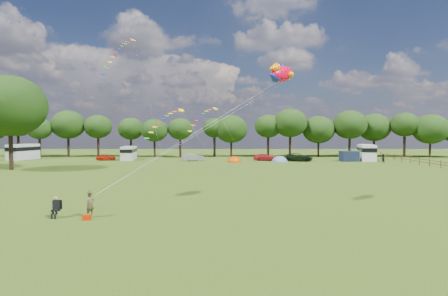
{
  "coord_description": "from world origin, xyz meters",
  "views": [
    {
      "loc": [
        -0.1,
        -24.7,
        5.47
      ],
      "look_at": [
        0.0,
        8.0,
        4.0
      ],
      "focal_mm": 30.0,
      "sensor_mm": 36.0,
      "label": 1
    }
  ],
  "objects_px": {
    "campervan_b": "(129,153)",
    "camp_chair": "(56,205)",
    "campervan_a": "(23,151)",
    "tent_greyblue": "(280,162)",
    "car_d": "(298,157)",
    "kite_flyer": "(90,205)",
    "walker_b": "(366,157)",
    "car_b": "(193,157)",
    "campervan_d": "(367,152)",
    "car_c": "(265,157)",
    "big_tree": "(10,106)",
    "tent_orange": "(234,162)",
    "fish_kite": "(280,74)",
    "car_a": "(106,157)",
    "walker_a": "(383,159)"
  },
  "relations": [
    {
      "from": "car_a",
      "to": "car_b",
      "type": "bearing_deg",
      "value": -112.27
    },
    {
      "from": "kite_flyer",
      "to": "camp_chair",
      "type": "relative_size",
      "value": 1.17
    },
    {
      "from": "campervan_a",
      "to": "campervan_d",
      "type": "xyz_separation_m",
      "value": [
        65.16,
        -2.4,
        -0.01
      ]
    },
    {
      "from": "tent_orange",
      "to": "walker_b",
      "type": "distance_m",
      "value": 24.11
    },
    {
      "from": "tent_orange",
      "to": "walker_b",
      "type": "xyz_separation_m",
      "value": [
        24.04,
        1.67,
        0.84
      ]
    },
    {
      "from": "campervan_b",
      "to": "tent_greyblue",
      "type": "height_order",
      "value": "campervan_b"
    },
    {
      "from": "campervan_d",
      "to": "tent_greyblue",
      "type": "bearing_deg",
      "value": 114.42
    },
    {
      "from": "car_c",
      "to": "campervan_a",
      "type": "height_order",
      "value": "campervan_a"
    },
    {
      "from": "campervan_a",
      "to": "tent_greyblue",
      "type": "xyz_separation_m",
      "value": [
        48.37,
        -6.3,
        -1.58
      ]
    },
    {
      "from": "campervan_b",
      "to": "camp_chair",
      "type": "height_order",
      "value": "campervan_b"
    },
    {
      "from": "walker_b",
      "to": "car_c",
      "type": "bearing_deg",
      "value": -29.44
    },
    {
      "from": "car_d",
      "to": "campervan_d",
      "type": "bearing_deg",
      "value": -74.43
    },
    {
      "from": "car_c",
      "to": "camp_chair",
      "type": "height_order",
      "value": "camp_chair"
    },
    {
      "from": "car_c",
      "to": "tent_orange",
      "type": "relative_size",
      "value": 1.5
    },
    {
      "from": "big_tree",
      "to": "car_d",
      "type": "distance_m",
      "value": 46.9
    },
    {
      "from": "fish_kite",
      "to": "walker_b",
      "type": "height_order",
      "value": "fish_kite"
    },
    {
      "from": "car_d",
      "to": "camp_chair",
      "type": "height_order",
      "value": "car_d"
    },
    {
      "from": "car_d",
      "to": "kite_flyer",
      "type": "relative_size",
      "value": 3.39
    },
    {
      "from": "kite_flyer",
      "to": "car_b",
      "type": "bearing_deg",
      "value": 34.97
    },
    {
      "from": "campervan_a",
      "to": "car_b",
      "type": "bearing_deg",
      "value": -80.02
    },
    {
      "from": "kite_flyer",
      "to": "fish_kite",
      "type": "relative_size",
      "value": 0.52
    },
    {
      "from": "car_a",
      "to": "tent_orange",
      "type": "relative_size",
      "value": 1.28
    },
    {
      "from": "car_a",
      "to": "car_d",
      "type": "bearing_deg",
      "value": -110.0
    },
    {
      "from": "big_tree",
      "to": "campervan_a",
      "type": "bearing_deg",
      "value": 114.0
    },
    {
      "from": "campervan_d",
      "to": "tent_greyblue",
      "type": "xyz_separation_m",
      "value": [
        -16.78,
        -3.9,
        -1.58
      ]
    },
    {
      "from": "kite_flyer",
      "to": "car_c",
      "type": "bearing_deg",
      "value": 19.17
    },
    {
      "from": "car_a",
      "to": "car_c",
      "type": "distance_m",
      "value": 29.79
    },
    {
      "from": "car_a",
      "to": "tent_greyblue",
      "type": "height_order",
      "value": "car_a"
    },
    {
      "from": "car_c",
      "to": "fish_kite",
      "type": "xyz_separation_m",
      "value": [
        -3.62,
        -41.62,
        9.09
      ]
    },
    {
      "from": "fish_kite",
      "to": "walker_a",
      "type": "xyz_separation_m",
      "value": [
        23.42,
        36.61,
        -8.98
      ]
    },
    {
      "from": "car_c",
      "to": "camp_chair",
      "type": "distance_m",
      "value": 49.44
    },
    {
      "from": "campervan_d",
      "to": "walker_a",
      "type": "xyz_separation_m",
      "value": [
        0.89,
        -5.0,
        -0.86
      ]
    },
    {
      "from": "walker_b",
      "to": "car_b",
      "type": "bearing_deg",
      "value": -25.32
    },
    {
      "from": "tent_greyblue",
      "to": "camp_chair",
      "type": "relative_size",
      "value": 2.39
    },
    {
      "from": "car_c",
      "to": "kite_flyer",
      "type": "distance_m",
      "value": 48.58
    },
    {
      "from": "campervan_a",
      "to": "campervan_d",
      "type": "relative_size",
      "value": 1.02
    },
    {
      "from": "big_tree",
      "to": "walker_b",
      "type": "relative_size",
      "value": 7.74
    },
    {
      "from": "car_d",
      "to": "campervan_b",
      "type": "height_order",
      "value": "campervan_b"
    },
    {
      "from": "camp_chair",
      "to": "campervan_a",
      "type": "bearing_deg",
      "value": 103.82
    },
    {
      "from": "campervan_d",
      "to": "kite_flyer",
      "type": "bearing_deg",
      "value": 153.75
    },
    {
      "from": "car_c",
      "to": "tent_greyblue",
      "type": "distance_m",
      "value": 4.49
    },
    {
      "from": "car_d",
      "to": "tent_orange",
      "type": "relative_size",
      "value": 1.91
    },
    {
      "from": "car_c",
      "to": "camp_chair",
      "type": "xyz_separation_m",
      "value": [
        -18.43,
        -45.87,
        0.18
      ]
    },
    {
      "from": "walker_a",
      "to": "big_tree",
      "type": "bearing_deg",
      "value": -6.78
    },
    {
      "from": "car_b",
      "to": "fish_kite",
      "type": "distance_m",
      "value": 42.65
    },
    {
      "from": "big_tree",
      "to": "walker_b",
      "type": "height_order",
      "value": "big_tree"
    },
    {
      "from": "campervan_d",
      "to": "kite_flyer",
      "type": "distance_m",
      "value": 57.74
    },
    {
      "from": "big_tree",
      "to": "tent_greyblue",
      "type": "bearing_deg",
      "value": 17.76
    },
    {
      "from": "big_tree",
      "to": "tent_orange",
      "type": "relative_size",
      "value": 4.74
    },
    {
      "from": "campervan_b",
      "to": "camp_chair",
      "type": "xyz_separation_m",
      "value": [
        7.38,
        -47.63,
        -0.57
      ]
    }
  ]
}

